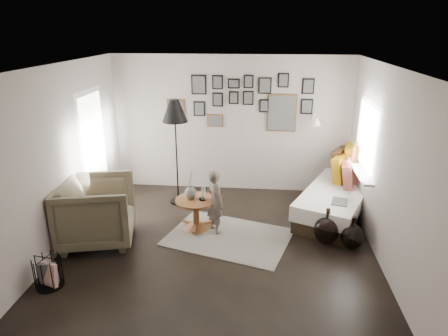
# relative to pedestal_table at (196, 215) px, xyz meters

# --- Properties ---
(ground) EXTENTS (4.80, 4.80, 0.00)m
(ground) POSITION_rel_pedestal_table_xyz_m (0.41, -0.65, -0.23)
(ground) COLOR black
(ground) RESTS_ON ground
(wall_back) EXTENTS (4.50, 0.00, 4.50)m
(wall_back) POSITION_rel_pedestal_table_xyz_m (0.41, 1.75, 1.07)
(wall_back) COLOR #A2968D
(wall_back) RESTS_ON ground
(wall_front) EXTENTS (4.50, 0.00, 4.50)m
(wall_front) POSITION_rel_pedestal_table_xyz_m (0.41, -3.05, 1.07)
(wall_front) COLOR #A2968D
(wall_front) RESTS_ON ground
(wall_left) EXTENTS (0.00, 4.80, 4.80)m
(wall_left) POSITION_rel_pedestal_table_xyz_m (-1.84, -0.65, 1.07)
(wall_left) COLOR #A2968D
(wall_left) RESTS_ON ground
(wall_right) EXTENTS (0.00, 4.80, 4.80)m
(wall_right) POSITION_rel_pedestal_table_xyz_m (2.66, -0.65, 1.07)
(wall_right) COLOR #A2968D
(wall_right) RESTS_ON ground
(ceiling) EXTENTS (4.80, 4.80, 0.00)m
(ceiling) POSITION_rel_pedestal_table_xyz_m (0.41, -0.65, 2.37)
(ceiling) COLOR white
(ceiling) RESTS_ON wall_back
(door_left) EXTENTS (0.00, 2.14, 2.14)m
(door_left) POSITION_rel_pedestal_table_xyz_m (-1.82, 0.55, 0.82)
(door_left) COLOR white
(door_left) RESTS_ON wall_left
(window_right) EXTENTS (0.15, 1.32, 1.30)m
(window_right) POSITION_rel_pedestal_table_xyz_m (2.59, 0.69, 0.70)
(window_right) COLOR white
(window_right) RESTS_ON wall_right
(gallery_wall) EXTENTS (2.74, 0.03, 1.08)m
(gallery_wall) POSITION_rel_pedestal_table_xyz_m (0.70, 1.73, 1.51)
(gallery_wall) COLOR brown
(gallery_wall) RESTS_ON wall_back
(wall_sconce) EXTENTS (0.18, 0.36, 0.16)m
(wall_sconce) POSITION_rel_pedestal_table_xyz_m (1.96, 1.48, 1.23)
(wall_sconce) COLOR white
(wall_sconce) RESTS_ON wall_back
(rug) EXTENTS (2.09, 1.73, 0.01)m
(rug) POSITION_rel_pedestal_table_xyz_m (0.54, -0.25, -0.23)
(rug) COLOR beige
(rug) RESTS_ON ground
(pedestal_table) EXTENTS (0.65, 0.65, 0.51)m
(pedestal_table) POSITION_rel_pedestal_table_xyz_m (0.00, 0.00, 0.00)
(pedestal_table) COLOR brown
(pedestal_table) RESTS_ON ground
(vase) EXTENTS (0.18, 0.18, 0.46)m
(vase) POSITION_rel_pedestal_table_xyz_m (-0.08, 0.02, 0.41)
(vase) COLOR black
(vase) RESTS_ON pedestal_table
(candles) EXTENTS (0.11, 0.11, 0.24)m
(candles) POSITION_rel_pedestal_table_xyz_m (0.11, 0.00, 0.39)
(candles) COLOR black
(candles) RESTS_ON pedestal_table
(daybed) EXTENTS (1.69, 2.29, 1.05)m
(daybed) POSITION_rel_pedestal_table_xyz_m (2.30, 0.82, 0.09)
(daybed) COLOR black
(daybed) RESTS_ON ground
(magazine_on_daybed) EXTENTS (0.31, 0.37, 0.02)m
(magazine_on_daybed) POSITION_rel_pedestal_table_xyz_m (2.25, 0.17, 0.25)
(magazine_on_daybed) COLOR black
(magazine_on_daybed) RESTS_ON daybed
(armchair) EXTENTS (1.28, 1.26, 0.97)m
(armchair) POSITION_rel_pedestal_table_xyz_m (-1.40, -0.53, 0.25)
(armchair) COLOR brown
(armchair) RESTS_ON ground
(armchair_cushion) EXTENTS (0.52, 0.53, 0.20)m
(armchair_cushion) POSITION_rel_pedestal_table_xyz_m (-1.37, -0.48, 0.25)
(armchair_cushion) COLOR silver
(armchair_cushion) RESTS_ON armchair
(floor_lamp) EXTENTS (0.44, 0.44, 1.90)m
(floor_lamp) POSITION_rel_pedestal_table_xyz_m (-0.49, 0.97, 1.40)
(floor_lamp) COLOR black
(floor_lamp) RESTS_ON ground
(magazine_basket) EXTENTS (0.38, 0.38, 0.41)m
(magazine_basket) POSITION_rel_pedestal_table_xyz_m (-1.59, -1.68, -0.03)
(magazine_basket) COLOR black
(magazine_basket) RESTS_ON ground
(demijohn_large) EXTENTS (0.37, 0.37, 0.56)m
(demijohn_large) POSITION_rel_pedestal_table_xyz_m (2.01, -0.27, -0.02)
(demijohn_large) COLOR black
(demijohn_large) RESTS_ON ground
(demijohn_small) EXTENTS (0.33, 0.33, 0.51)m
(demijohn_small) POSITION_rel_pedestal_table_xyz_m (2.36, -0.39, -0.04)
(demijohn_small) COLOR black
(demijohn_small) RESTS_ON ground
(child) EXTENTS (0.42, 0.45, 1.03)m
(child) POSITION_rel_pedestal_table_xyz_m (0.32, -0.07, 0.28)
(child) COLOR #695A53
(child) RESTS_ON ground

